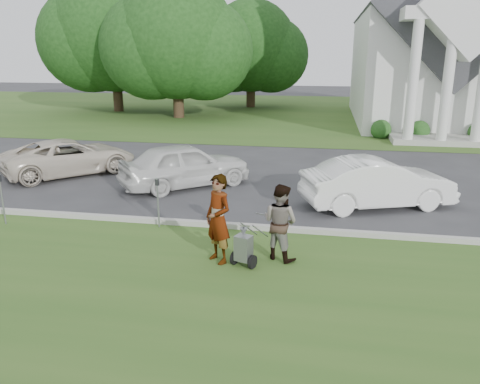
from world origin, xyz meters
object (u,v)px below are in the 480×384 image
(car_a, at_px, (70,157))
(person_right, at_px, (280,223))
(church, at_px, (432,30))
(parking_meter_near, at_px, (158,197))
(tree_back, at_px, (251,50))
(striping_cart, at_px, (244,249))
(car_d, at_px, (378,183))
(car_b, at_px, (185,165))
(tree_left, at_px, (176,44))
(person_left, at_px, (218,220))
(parking_meter_far, at_px, (1,193))
(tree_far, at_px, (113,37))

(car_a, bearing_deg, person_right, -172.85)
(church, xyz_separation_m, parking_meter_near, (-10.72, -22.83, -5.09))
(tree_back, relative_size, striping_cart, 8.73)
(tree_back, xyz_separation_m, car_d, (8.10, -26.84, -3.99))
(car_b, distance_m, car_d, 6.38)
(car_a, bearing_deg, church, -88.40)
(car_a, xyz_separation_m, car_d, (11.09, -2.04, 0.06))
(tree_left, height_order, car_b, tree_left)
(tree_back, xyz_separation_m, person_right, (5.61, -31.09, -3.87))
(person_left, xyz_separation_m, parking_meter_near, (-2.02, 1.80, -0.14))
(tree_back, xyz_separation_m, parking_meter_far, (-1.86, -30.23, -3.85))
(person_right, bearing_deg, parking_meter_far, 22.46)
(person_left, height_order, parking_meter_near, person_left)
(person_left, relative_size, person_right, 1.15)
(church, distance_m, car_a, 24.60)
(person_left, xyz_separation_m, car_d, (3.79, 4.65, -0.25))
(car_a, bearing_deg, car_d, -147.09)
(church, xyz_separation_m, tree_left, (-17.01, -1.13, -0.83))
(tree_back, relative_size, car_a, 1.99)
(tree_far, height_order, car_a, tree_far)
(church, height_order, striping_cart, church)
(person_left, height_order, car_a, person_left)
(person_right, distance_m, car_d, 4.93)
(church, xyz_separation_m, tree_far, (-23.01, 1.87, -0.25))
(church, relative_size, car_b, 5.38)
(car_b, xyz_separation_m, car_d, (6.27, -1.15, -0.03))
(car_b, bearing_deg, parking_meter_far, 101.14)
(car_a, relative_size, car_b, 1.08)
(church, xyz_separation_m, striping_cart, (-8.11, -24.76, -5.53))
(church, relative_size, tree_left, 2.27)
(striping_cart, relative_size, car_d, 0.25)
(parking_meter_near, bearing_deg, striping_cart, -36.54)
(church, height_order, person_right, church)
(parking_meter_near, xyz_separation_m, car_b, (-0.46, 4.00, -0.09))
(striping_cart, distance_m, person_left, 0.83)
(parking_meter_far, bearing_deg, tree_left, 95.51)
(tree_left, distance_m, person_right, 25.37)
(car_a, bearing_deg, tree_far, -27.15)
(tree_far, bearing_deg, car_a, -70.49)
(parking_meter_near, bearing_deg, tree_back, 94.41)
(tree_back, bearing_deg, parking_meter_near, -85.59)
(person_left, relative_size, car_b, 0.44)
(striping_cart, bearing_deg, tree_left, 130.74)
(tree_far, relative_size, parking_meter_far, 8.34)
(person_right, xyz_separation_m, car_a, (-8.60, 6.30, -0.18))
(car_a, height_order, car_b, car_b)
(tree_far, bearing_deg, person_left, -61.62)
(striping_cart, height_order, car_a, car_a)
(parking_meter_near, relative_size, car_b, 0.30)
(car_d, bearing_deg, car_a, 58.89)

